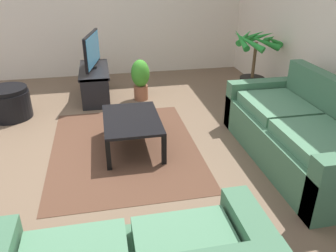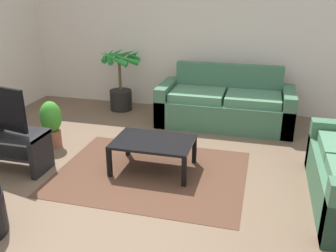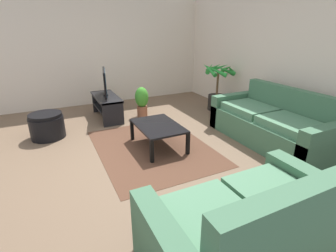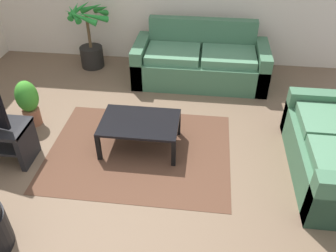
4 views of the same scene
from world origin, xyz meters
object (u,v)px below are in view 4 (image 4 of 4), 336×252
Objects in this scene: couch_main at (200,63)px; coffee_table at (140,124)px; potted_plant_small at (28,101)px; potted_palm at (90,39)px.

coffee_table is (-0.64, -1.77, 0.03)m from couch_main.
couch_main is 2.63m from potted_plant_small.
couch_main is 1.88× the size of potted_palm.
potted_plant_small is (-0.33, -1.73, -0.15)m from potted_palm.
coffee_table is 1.56m from potted_plant_small.
potted_plant_small reaches higher than coffee_table.
potted_palm is (-1.20, 2.03, 0.17)m from coffee_table.
potted_plant_small is at bearing 169.04° from coffee_table.
potted_palm is 1.77m from potted_plant_small.
potted_plant_small is at bearing -100.70° from potted_palm.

